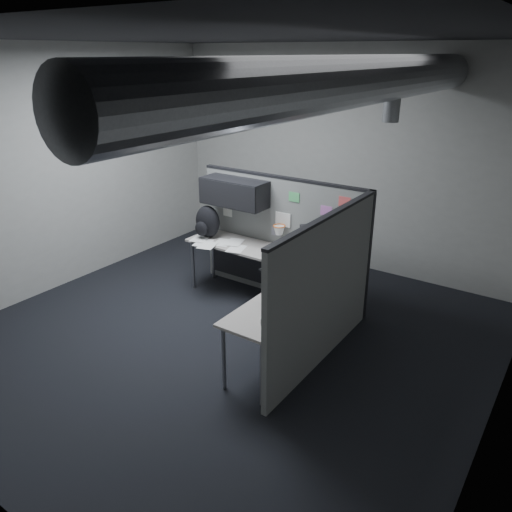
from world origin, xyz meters
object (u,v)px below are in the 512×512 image
Objects in this scene: keyboard at (277,268)px; phone at (274,299)px; backpack at (207,222)px; monitor at (321,246)px; desk at (272,271)px.

phone is at bearing -80.74° from keyboard.
keyboard is at bearing 109.59° from phone.
backpack is at bearing 143.01° from keyboard.
monitor is 0.58m from keyboard.
keyboard is (-0.35, -0.41, -0.22)m from monitor.
desk is 1.05m from phone.
desk is 4.09× the size of monitor.
desk is 0.67m from monitor.
desk is 7.96× the size of phone.
phone is 2.10m from backpack.
keyboard is at bearing -0.20° from backpack.
phone is at bearing -55.74° from desk.
backpack is (-1.78, 1.10, 0.17)m from phone.
monitor is 1.14m from phone.
backpack is (-1.71, -0.02, -0.02)m from monitor.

